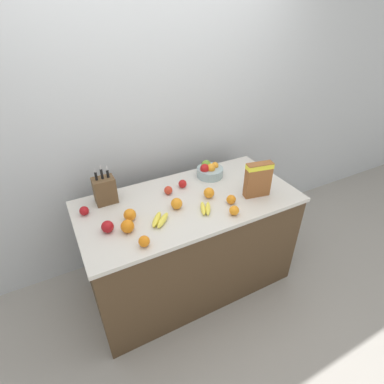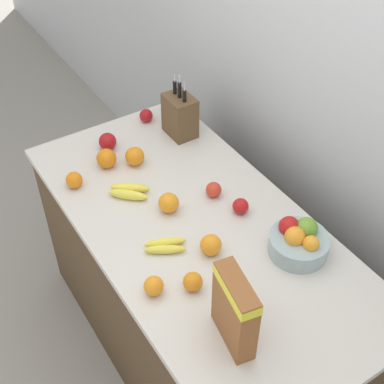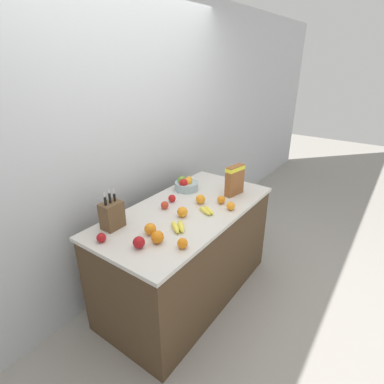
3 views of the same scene
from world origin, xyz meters
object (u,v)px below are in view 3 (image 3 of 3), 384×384
at_px(orange_near_bowl, 182,212).
at_px(orange_back_center, 150,229).
at_px(apple_rear, 139,242).
at_px(orange_front_right, 182,243).
at_px(fruit_bowl, 186,184).
at_px(banana_bunch_right, 207,210).
at_px(apple_by_knife_block, 172,198).
at_px(orange_front_center, 200,199).
at_px(orange_by_cereal, 157,237).
at_px(banana_bunch_left, 178,227).
at_px(apple_leftmost, 165,205).
at_px(orange_mid_right, 221,200).
at_px(orange_mid_left, 231,206).
at_px(cereal_box, 235,179).
at_px(apple_near_bananas, 101,238).
at_px(knife_block, 112,215).

bearing_deg(orange_near_bowl, orange_back_center, 175.43).
relative_size(apple_rear, orange_front_right, 1.14).
relative_size(fruit_bowl, banana_bunch_right, 1.27).
height_order(apple_by_knife_block, apple_rear, apple_rear).
bearing_deg(orange_front_center, orange_front_right, -155.97).
relative_size(apple_rear, orange_by_cereal, 0.92).
xyz_separation_m(fruit_bowl, banana_bunch_left, (-0.61, -0.38, -0.03)).
bearing_deg(orange_front_right, orange_by_cereal, 105.66).
bearing_deg(orange_by_cereal, orange_front_center, 8.61).
relative_size(fruit_bowl, orange_near_bowl, 2.67).
relative_size(apple_leftmost, orange_mid_right, 0.94).
relative_size(banana_bunch_left, apple_by_knife_block, 2.73).
relative_size(banana_bunch_right, orange_mid_right, 2.50).
distance_m(banana_bunch_left, apple_leftmost, 0.35).
bearing_deg(banana_bunch_right, orange_mid_right, -3.17).
bearing_deg(orange_mid_left, orange_front_right, -179.38).
bearing_deg(orange_mid_left, cereal_box, 23.39).
distance_m(banana_bunch_left, orange_back_center, 0.21).
xyz_separation_m(apple_near_bananas, orange_front_right, (0.26, -0.49, 0.00)).
bearing_deg(banana_bunch_left, orange_near_bowl, 28.32).
bearing_deg(orange_mid_left, orange_mid_right, 65.09).
distance_m(apple_rear, orange_front_center, 0.78).
xyz_separation_m(orange_front_right, orange_front_center, (0.62, 0.27, 0.01)).
distance_m(knife_block, apple_rear, 0.36).
height_order(orange_front_center, orange_back_center, orange_back_center).
xyz_separation_m(orange_front_center, orange_mid_left, (0.05, -0.27, -0.01)).
height_order(fruit_bowl, orange_near_bowl, fruit_bowl).
relative_size(apple_near_bananas, orange_mid_left, 0.93).
bearing_deg(orange_front_center, banana_bunch_left, -166.56).
xyz_separation_m(banana_bunch_right, orange_back_center, (-0.51, 0.14, 0.03)).
height_order(apple_leftmost, orange_mid_left, orange_mid_left).
bearing_deg(apple_leftmost, orange_mid_left, -56.50).
relative_size(knife_block, orange_mid_right, 4.47).
bearing_deg(banana_bunch_left, banana_bunch_right, -4.52).
distance_m(banana_bunch_left, orange_by_cereal, 0.22).
relative_size(apple_leftmost, apple_by_knife_block, 1.00).
relative_size(apple_by_knife_block, orange_back_center, 0.77).
bearing_deg(orange_mid_left, orange_by_cereal, 166.80).
height_order(orange_front_center, orange_by_cereal, orange_by_cereal).
height_order(orange_near_bowl, orange_back_center, orange_back_center).
xyz_separation_m(apple_leftmost, orange_front_right, (-0.36, -0.46, 0.00)).
distance_m(cereal_box, apple_near_bananas, 1.27).
relative_size(banana_bunch_right, orange_by_cereal, 1.98).
height_order(cereal_box, orange_mid_left, cereal_box).
bearing_deg(orange_back_center, orange_near_bowl, -4.57).
relative_size(knife_block, orange_mid_left, 4.45).
distance_m(apple_rear, orange_near_bowl, 0.50).
bearing_deg(orange_front_right, banana_bunch_right, 15.48).
bearing_deg(apple_near_bananas, apple_by_knife_block, 0.42).
distance_m(apple_by_knife_block, apple_rear, 0.71).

